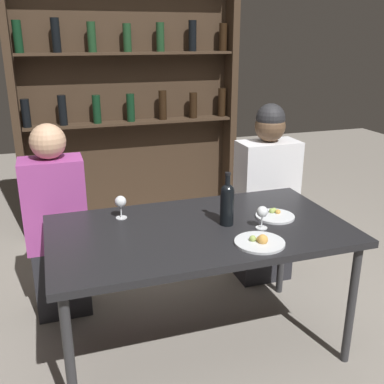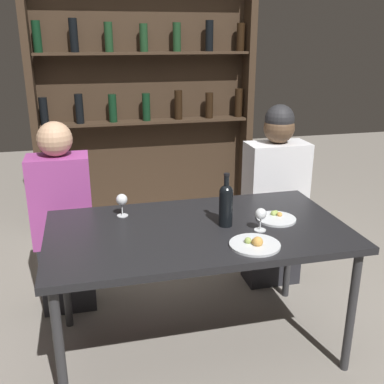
{
  "view_description": "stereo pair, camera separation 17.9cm",
  "coord_description": "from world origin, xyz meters",
  "views": [
    {
      "loc": [
        -0.69,
        -1.99,
        1.64
      ],
      "look_at": [
        0.0,
        0.13,
        0.87
      ],
      "focal_mm": 42.0,
      "sensor_mm": 36.0,
      "label": 1
    },
    {
      "loc": [
        -0.52,
        -2.04,
        1.64
      ],
      "look_at": [
        0.0,
        0.13,
        0.87
      ],
      "focal_mm": 42.0,
      "sensor_mm": 36.0,
      "label": 2
    }
  ],
  "objects": [
    {
      "name": "wine_glass_0",
      "position": [
        -0.36,
        0.25,
        0.81
      ],
      "size": [
        0.06,
        0.06,
        0.13
      ],
      "color": "silver",
      "rests_on": "dining_table"
    },
    {
      "name": "ground_plane",
      "position": [
        0.0,
        0.0,
        0.0
      ],
      "size": [
        10.0,
        10.0,
        0.0
      ],
      "primitive_type": "plane",
      "color": "gray"
    },
    {
      "name": "wine_rack_wall",
      "position": [
        0.0,
        1.85,
        1.22
      ],
      "size": [
        1.89,
        0.21,
        2.35
      ],
      "color": "#38281C",
      "rests_on": "ground_plane"
    },
    {
      "name": "seated_person_right",
      "position": [
        0.68,
        0.58,
        0.6
      ],
      "size": [
        0.4,
        0.22,
        1.24
      ],
      "color": "#26262B",
      "rests_on": "ground_plane"
    },
    {
      "name": "wine_glass_1",
      "position": [
        0.3,
        -0.11,
        0.8
      ],
      "size": [
        0.06,
        0.06,
        0.12
      ],
      "color": "silver",
      "rests_on": "dining_table"
    },
    {
      "name": "food_plate_0",
      "position": [
        0.21,
        -0.27,
        0.73
      ],
      "size": [
        0.24,
        0.24,
        0.05
      ],
      "color": "silver",
      "rests_on": "dining_table"
    },
    {
      "name": "food_plate_1",
      "position": [
        0.43,
        0.01,
        0.73
      ],
      "size": [
        0.21,
        0.21,
        0.04
      ],
      "color": "silver",
      "rests_on": "dining_table"
    },
    {
      "name": "dining_table",
      "position": [
        0.0,
        0.0,
        0.67
      ],
      "size": [
        1.52,
        0.84,
        0.72
      ],
      "color": "black",
      "rests_on": "ground_plane"
    },
    {
      "name": "seated_person_left",
      "position": [
        -0.69,
        0.58,
        0.57
      ],
      "size": [
        0.35,
        0.22,
        1.19
      ],
      "color": "#26262B",
      "rests_on": "ground_plane"
    },
    {
      "name": "wine_bottle",
      "position": [
        0.15,
        -0.01,
        0.84
      ],
      "size": [
        0.07,
        0.07,
        0.28
      ],
      "color": "black",
      "rests_on": "dining_table"
    }
  ]
}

